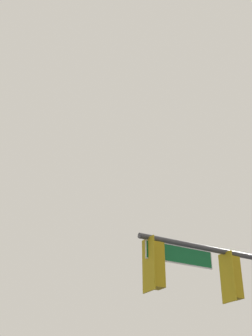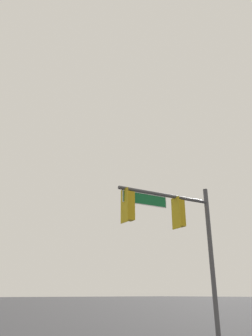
{
  "view_description": "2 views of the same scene",
  "coord_description": "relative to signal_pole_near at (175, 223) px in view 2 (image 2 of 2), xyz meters",
  "views": [
    {
      "loc": [
        6.19,
        -0.35,
        1.54
      ],
      "look_at": [
        -0.87,
        -8.83,
        7.29
      ],
      "focal_mm": 50.0,
      "sensor_mm": 36.0,
      "label": 1
    },
    {
      "loc": [
        6.39,
        0.83,
        1.54
      ],
      "look_at": [
        -1.77,
        -8.98,
        6.47
      ],
      "focal_mm": 35.0,
      "sensor_mm": 36.0,
      "label": 2
    }
  ],
  "objects": [
    {
      "name": "signal_pole_near",
      "position": [
        0.0,
        0.0,
        0.0
      ],
      "size": [
        4.44,
        1.09,
        5.92
      ],
      "color": "#47474C",
      "rests_on": "ground_plane"
    }
  ]
}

